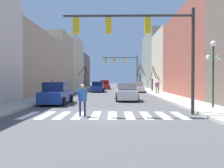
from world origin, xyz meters
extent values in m
plane|color=#4C4C4F|center=(0.00, 0.00, 0.00)|extent=(240.00, 240.00, 0.00)
cube|color=#ADA89E|center=(6.41, 0.00, 0.07)|extent=(2.57, 90.00, 0.15)
cube|color=tan|center=(-10.70, 15.50, 3.89)|extent=(6.00, 15.71, 7.77)
cube|color=tan|center=(-10.70, 27.58, 5.03)|extent=(6.00, 8.45, 10.05)
cube|color=#BCB299|center=(-10.70, 39.10, 5.75)|extent=(6.00, 14.58, 11.50)
cube|color=#66564C|center=(-10.70, 53.64, 4.72)|extent=(6.00, 14.49, 9.44)
cube|color=#934C3D|center=(10.70, 12.92, 4.83)|extent=(6.00, 15.02, 9.65)
cube|color=#BCB299|center=(10.70, 25.38, 5.03)|extent=(6.00, 9.91, 10.06)
cube|color=gray|center=(10.70, 37.62, 6.14)|extent=(6.00, 14.57, 12.28)
cube|color=white|center=(-4.05, -0.26, 0.00)|extent=(0.45, 2.60, 0.01)
cube|color=white|center=(-3.15, -0.26, 0.00)|extent=(0.45, 2.60, 0.01)
cube|color=white|center=(-2.25, -0.26, 0.00)|extent=(0.45, 2.60, 0.01)
cube|color=white|center=(-1.35, -0.26, 0.00)|extent=(0.45, 2.60, 0.01)
cube|color=white|center=(-0.45, -0.26, 0.00)|extent=(0.45, 2.60, 0.01)
cube|color=white|center=(0.45, -0.26, 0.00)|extent=(0.45, 2.60, 0.01)
cube|color=white|center=(1.35, -0.26, 0.00)|extent=(0.45, 2.60, 0.01)
cube|color=white|center=(2.25, -0.26, 0.00)|extent=(0.45, 2.60, 0.01)
cube|color=white|center=(3.15, -0.26, 0.00)|extent=(0.45, 2.60, 0.01)
cube|color=white|center=(4.05, -0.26, 0.00)|extent=(0.45, 2.60, 0.01)
cylinder|color=#2D2D2D|center=(4.88, 0.14, 2.92)|extent=(0.18, 0.18, 5.84)
cylinder|color=#2D2D2D|center=(1.30, 0.14, 5.44)|extent=(7.14, 0.14, 0.14)
cube|color=yellow|center=(2.38, 0.14, 4.89)|extent=(0.32, 0.28, 0.84)
cube|color=yellow|center=(0.23, 0.14, 4.89)|extent=(0.32, 0.28, 0.84)
cube|color=yellow|center=(-1.55, 0.14, 4.89)|extent=(0.32, 0.28, 0.84)
cylinder|color=#2D2D2D|center=(4.88, 29.80, 3.28)|extent=(0.18, 0.18, 6.56)
cylinder|color=#2D2D2D|center=(1.54, 29.80, 6.16)|extent=(6.67, 0.14, 0.14)
cube|color=yellow|center=(2.54, 29.80, 5.61)|extent=(0.32, 0.28, 0.84)
cube|color=yellow|center=(0.54, 29.80, 5.61)|extent=(0.32, 0.28, 0.84)
cube|color=yellow|center=(-1.12, 29.80, 5.61)|extent=(0.32, 0.28, 0.84)
cylinder|color=#1E4C2D|center=(6.86, 2.08, 2.09)|extent=(0.12, 0.12, 3.88)
sphere|color=white|center=(6.86, 2.08, 4.21)|extent=(0.36, 0.36, 0.36)
sphere|color=white|center=(6.54, 2.08, 3.33)|extent=(0.31, 0.31, 0.31)
sphere|color=white|center=(7.18, 2.08, 3.33)|extent=(0.31, 0.31, 0.31)
cube|color=navy|center=(-2.03, 21.76, 0.58)|extent=(1.74, 4.24, 0.80)
cube|color=#0E1C46|center=(-2.03, 21.76, 1.30)|extent=(1.60, 2.20, 0.65)
cylinder|color=black|center=(-1.14, 20.45, 0.32)|extent=(0.22, 0.64, 0.64)
cylinder|color=black|center=(-2.91, 20.45, 0.32)|extent=(0.22, 0.64, 0.64)
cylinder|color=black|center=(-1.14, 23.07, 0.32)|extent=(0.22, 0.64, 0.64)
cylinder|color=black|center=(-2.91, 23.07, 0.32)|extent=(0.22, 0.64, 0.64)
cube|color=silver|center=(1.65, 8.30, 0.57)|extent=(1.75, 4.40, 0.79)
cube|color=slate|center=(1.65, 8.30, 1.29)|extent=(1.61, 2.29, 0.65)
cylinder|color=black|center=(0.76, 9.66, 0.32)|extent=(0.22, 0.64, 0.64)
cylinder|color=black|center=(2.55, 9.66, 0.32)|extent=(0.22, 0.64, 0.64)
cylinder|color=black|center=(0.76, 6.93, 0.32)|extent=(0.22, 0.64, 0.64)
cylinder|color=black|center=(2.55, 6.93, 0.32)|extent=(0.22, 0.64, 0.64)
cube|color=white|center=(4.01, 21.62, 0.57)|extent=(1.73, 4.33, 0.79)
cube|color=gray|center=(4.01, 21.62, 1.29)|extent=(1.59, 2.25, 0.65)
cylinder|color=black|center=(3.13, 22.96, 0.32)|extent=(0.22, 0.64, 0.64)
cylinder|color=black|center=(4.89, 22.96, 0.32)|extent=(0.22, 0.64, 0.64)
cylinder|color=black|center=(3.13, 20.27, 0.32)|extent=(0.22, 0.64, 0.64)
cylinder|color=black|center=(4.89, 20.27, 0.32)|extent=(0.22, 0.64, 0.64)
cube|color=navy|center=(-4.01, 5.20, 0.60)|extent=(1.73, 4.35, 0.85)
cube|color=#0E1C46|center=(-4.01, 5.20, 1.37)|extent=(1.59, 2.26, 0.70)
cylinder|color=black|center=(-4.89, 6.55, 0.32)|extent=(0.22, 0.64, 0.64)
cylinder|color=black|center=(-3.13, 6.55, 0.32)|extent=(0.22, 0.64, 0.64)
cylinder|color=black|center=(-4.89, 3.85, 0.32)|extent=(0.22, 0.64, 0.64)
cylinder|color=black|center=(-3.13, 3.85, 0.32)|extent=(0.22, 0.64, 0.64)
cube|color=red|center=(-1.43, 32.59, 0.63)|extent=(1.83, 4.16, 0.90)
cube|color=maroon|center=(-1.43, 32.59, 1.44)|extent=(1.68, 2.16, 0.74)
cylinder|color=black|center=(-0.50, 31.30, 0.32)|extent=(0.22, 0.64, 0.64)
cylinder|color=black|center=(-2.37, 31.30, 0.32)|extent=(0.22, 0.64, 0.64)
cylinder|color=black|center=(-0.50, 33.88, 0.32)|extent=(0.22, 0.64, 0.64)
cylinder|color=black|center=(-2.37, 33.88, 0.32)|extent=(0.22, 0.64, 0.64)
cylinder|color=black|center=(6.14, 15.95, 0.54)|extent=(0.12, 0.12, 0.79)
cylinder|color=black|center=(5.86, 15.90, 0.54)|extent=(0.12, 0.12, 0.79)
cube|color=#9E4C93|center=(6.00, 15.93, 1.24)|extent=(0.42, 0.28, 0.62)
sphere|color=tan|center=(6.00, 15.93, 1.70)|extent=(0.22, 0.22, 0.22)
cylinder|color=#9E4C93|center=(6.22, 15.97, 1.20)|extent=(0.28, 0.13, 0.60)
cylinder|color=#9E4C93|center=(5.79, 15.89, 1.20)|extent=(0.28, 0.13, 0.60)
cylinder|color=black|center=(-6.35, 12.41, 0.56)|extent=(0.12, 0.12, 0.82)
cylinder|color=black|center=(-6.60, 12.57, 0.56)|extent=(0.12, 0.12, 0.82)
cube|color=#337542|center=(-6.48, 12.49, 1.29)|extent=(0.46, 0.40, 0.64)
sphere|color=#8C664C|center=(-6.48, 12.49, 1.76)|extent=(0.23, 0.23, 0.23)
cylinder|color=#337542|center=(-6.28, 12.37, 1.25)|extent=(0.29, 0.23, 0.62)
cylinder|color=#337542|center=(-6.67, 12.61, 1.25)|extent=(0.29, 0.23, 0.62)
cylinder|color=#282D47|center=(-1.22, -0.72, 0.40)|extent=(0.12, 0.12, 0.79)
cylinder|color=#282D47|center=(-1.00, -0.53, 0.40)|extent=(0.12, 0.12, 0.79)
cube|color=#235693|center=(-1.11, -0.63, 1.11)|extent=(0.44, 0.42, 0.63)
sphere|color=tan|center=(-1.11, -0.63, 1.57)|extent=(0.22, 0.22, 0.22)
cylinder|color=#235693|center=(-1.28, -0.77, 1.07)|extent=(0.26, 0.24, 0.61)
cylinder|color=#235693|center=(-0.94, -0.48, 1.07)|extent=(0.26, 0.24, 0.61)
cylinder|color=#473828|center=(6.60, 23.07, 1.12)|extent=(0.27, 0.27, 1.95)
cylinder|color=#473828|center=(7.02, 22.41, 2.95)|extent=(0.88, 1.45, 2.15)
cylinder|color=#473828|center=(6.96, 23.36, 2.89)|extent=(0.81, 0.69, 1.68)
cylinder|color=#473828|center=(7.19, 23.56, 3.06)|extent=(1.25, 1.13, 2.16)
cylinder|color=#473828|center=(6.41, 22.84, 2.61)|extent=(0.48, 0.58, 1.43)
cylinder|color=brown|center=(6.10, 35.80, 1.62)|extent=(0.38, 0.38, 2.94)
cylinder|color=brown|center=(6.49, 35.43, 3.91)|extent=(0.91, 0.91, 2.01)
cylinder|color=brown|center=(6.59, 34.79, 4.05)|extent=(1.06, 2.20, 2.95)
cylinder|color=brown|center=(5.66, 35.92, 3.79)|extent=(1.05, 0.42, 2.37)
cylinder|color=brown|center=(5.71, 36.57, 3.98)|extent=(0.88, 1.70, 2.42)
cylinder|color=brown|center=(6.07, 36.92, 4.18)|extent=(0.20, 2.36, 2.60)
cylinder|color=brown|center=(-5.91, 35.31, 1.54)|extent=(0.35, 0.35, 2.78)
cylinder|color=brown|center=(-5.84, 35.79, 3.76)|extent=(0.27, 1.09, 2.08)
cylinder|color=brown|center=(-5.53, 35.20, 3.65)|extent=(0.93, 0.40, 2.03)
cylinder|color=brown|center=(-5.62, 35.73, 4.10)|extent=(0.68, 0.96, 2.70)
cylinder|color=brown|center=(-5.64, 36.08, 3.59)|extent=(0.62, 1.68, 1.97)
cylinder|color=brown|center=(-6.68, 35.32, 3.74)|extent=(1.68, 0.19, 2.19)
camera|label=1|loc=(0.56, -11.92, 1.91)|focal=35.00mm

